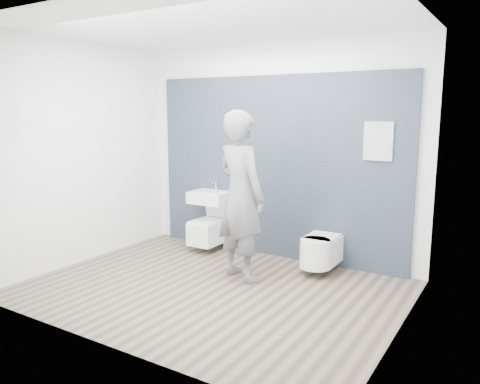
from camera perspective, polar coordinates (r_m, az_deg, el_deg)
The scene contains 8 objects.
ground at distance 5.29m, azimuth -3.48°, elevation -11.70°, with size 4.00×4.00×0.00m, color brown.
room_shell at distance 4.93m, azimuth -3.69°, elevation 7.47°, with size 4.00×4.00×4.00m.
tile_wall at distance 6.48m, azimuth 4.07°, elevation -7.61°, with size 3.60×0.06×2.40m, color black.
washbasin at distance 6.55m, azimuth -3.64°, elevation -0.61°, with size 0.55×0.41×0.41m.
toilet_square at distance 6.60m, azimuth -3.88°, elevation -4.68°, with size 0.37×0.54×0.72m.
toilet_rounded at distance 5.77m, azimuth 9.66°, elevation -7.10°, with size 0.38×0.64×0.35m.
info_placard at distance 5.97m, azimuth 15.75°, elevation -9.53°, with size 0.34×0.03×0.45m, color white.
visitor at distance 5.35m, azimuth 0.09°, elevation -0.52°, with size 0.71×0.47×1.96m, color slate.
Camera 1 is at (2.84, -4.02, 1.95)m, focal length 35.00 mm.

